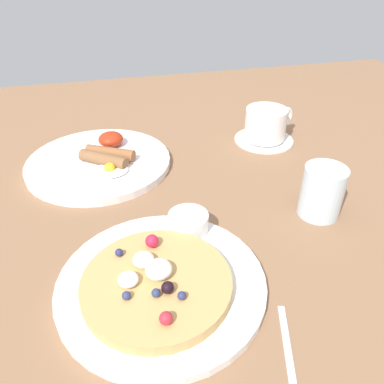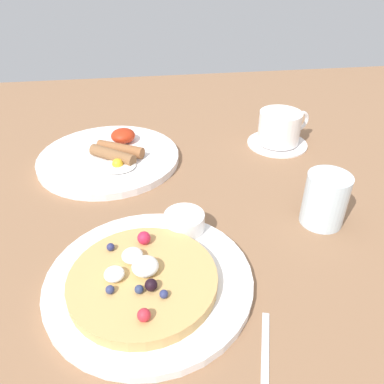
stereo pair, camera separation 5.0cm
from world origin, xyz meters
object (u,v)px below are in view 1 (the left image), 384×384
coffee_cup (266,123)px  pancake_plate (162,283)px  syrup_ramekin (188,222)px  water_glass (322,192)px  coffee_saucer (264,139)px  breakfast_plate (99,163)px

coffee_cup → pancake_plate: bearing=-129.3°
syrup_ramekin → water_glass: 21.30cm
water_glass → syrup_ramekin: bearing=-179.0°
pancake_plate → coffee_cup: size_ratio=2.26×
coffee_saucer → water_glass: 26.24cm
breakfast_plate → water_glass: water_glass is taller
water_glass → coffee_cup: bearing=85.8°
coffee_saucer → coffee_cup: (0.15, 0.05, 3.69)cm
coffee_saucer → coffee_cup: 3.69cm
pancake_plate → coffee_cup: 45.44cm
coffee_cup → syrup_ramekin: bearing=-131.3°
syrup_ramekin → coffee_saucer: 34.99cm
pancake_plate → syrup_ramekin: bearing=57.6°
coffee_cup → water_glass: water_glass is taller
breakfast_plate → coffee_saucer: 34.90cm
breakfast_plate → coffee_cup: size_ratio=2.35×
breakfast_plate → water_glass: bearing=-35.4°
syrup_ramekin → water_glass: size_ratio=0.71×
syrup_ramekin → breakfast_plate: (-11.82, 23.89, -1.89)cm
coffee_saucer → water_glass: water_glass is taller
syrup_ramekin → coffee_saucer: (22.99, 26.28, -2.22)cm
breakfast_plate → coffee_cup: coffee_cup is taller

